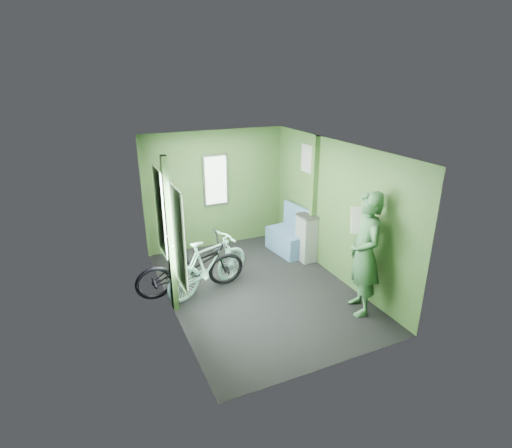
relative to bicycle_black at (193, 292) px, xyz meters
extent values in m
plane|color=black|center=(1.00, -0.35, 0.00)|extent=(4.00, 4.00, 0.00)
cube|color=silver|center=(1.00, -0.35, 2.30)|extent=(2.80, 4.00, 0.02)
cube|color=#325025|center=(1.00, 1.65, 1.15)|extent=(2.80, 0.02, 2.30)
cube|color=#325025|center=(1.00, -2.35, 1.15)|extent=(2.80, 0.02, 2.30)
cube|color=#325025|center=(-0.40, -0.35, 1.15)|extent=(0.02, 4.00, 2.30)
cube|color=#325025|center=(2.40, -0.35, 1.15)|extent=(0.02, 4.00, 2.30)
cube|color=#325025|center=(-0.36, -0.35, 1.15)|extent=(0.08, 0.12, 2.30)
cube|color=silver|center=(-0.35, -0.90, 1.35)|extent=(0.02, 0.56, 1.34)
cube|color=silver|center=(-0.35, 0.20, 1.35)|extent=(0.02, 0.56, 1.34)
cube|color=white|center=(-0.34, -0.90, 1.88)|extent=(0.00, 0.12, 0.12)
cube|color=white|center=(-0.34, 0.20, 1.88)|extent=(0.00, 0.12, 0.12)
cylinder|color=silver|center=(-0.29, -0.35, 1.10)|extent=(0.03, 0.40, 0.03)
cube|color=#325025|center=(2.35, 0.25, 1.15)|extent=(0.10, 0.10, 2.30)
cube|color=white|center=(2.38, 0.55, 1.85)|extent=(0.02, 0.40, 0.50)
cube|color=silver|center=(1.00, 1.61, 1.35)|extent=(0.50, 0.02, 1.00)
imported|color=black|center=(0.00, 0.00, 0.00)|extent=(1.75, 0.74, 0.99)
imported|color=#90D4C5|center=(0.27, -0.08, 0.00)|extent=(1.66, 1.06, 0.98)
imported|color=#335E3A|center=(2.11, -1.51, 0.91)|extent=(0.63, 0.77, 1.82)
cube|color=silver|center=(2.21, -1.22, 1.31)|extent=(0.30, 0.20, 0.38)
cube|color=gray|center=(2.26, 0.28, 0.44)|extent=(0.26, 0.37, 0.89)
cube|color=#304967|center=(2.12, 0.73, 0.22)|extent=(0.58, 0.92, 0.44)
cube|color=#304967|center=(2.34, 0.73, 0.68)|extent=(0.15, 0.87, 0.48)
camera|label=1|loc=(-1.39, -5.49, 3.31)|focal=28.00mm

